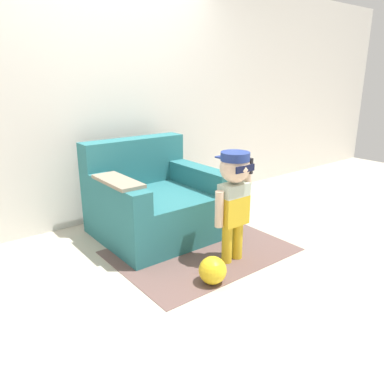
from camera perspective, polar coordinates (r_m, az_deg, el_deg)
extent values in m
plane|color=#BCB29E|center=(3.83, -6.44, -6.10)|extent=(10.00, 10.00, 0.00)
cube|color=silver|center=(4.10, -12.07, 13.96)|extent=(10.00, 0.05, 2.60)
cube|color=#286B70|center=(3.70, -5.30, -3.28)|extent=(1.10, 1.05, 0.44)
cube|color=#286B70|center=(3.91, -8.82, 4.69)|extent=(1.10, 0.22, 0.47)
cube|color=#286B70|center=(3.29, -11.13, -0.30)|extent=(0.18, 0.83, 0.20)
cube|color=#286B70|center=(3.77, 1.32, 2.31)|extent=(0.18, 0.83, 0.20)
cube|color=gray|center=(3.26, -11.25, 1.65)|extent=(0.22, 0.58, 0.03)
cylinder|color=gold|center=(3.17, 5.34, -7.91)|extent=(0.09, 0.09, 0.33)
cylinder|color=gold|center=(3.25, 6.94, -7.32)|extent=(0.09, 0.09, 0.33)
cube|color=gold|center=(3.10, 6.32, -2.76)|extent=(0.25, 0.14, 0.25)
cube|color=#B7C6B2|center=(3.05, 6.43, 0.34)|extent=(0.25, 0.14, 0.11)
sphere|color=beige|center=(3.00, 6.55, 3.71)|extent=(0.25, 0.25, 0.25)
cylinder|color=navy|center=(2.98, 6.61, 5.43)|extent=(0.23, 0.23, 0.07)
cube|color=navy|center=(3.06, 5.14, 5.34)|extent=(0.14, 0.11, 0.01)
cube|color=#0F1433|center=(2.92, 8.11, 3.52)|extent=(0.20, 0.01, 0.05)
cylinder|color=beige|center=(2.98, 4.17, -2.62)|extent=(0.07, 0.07, 0.30)
cylinder|color=beige|center=(3.12, 8.39, 2.59)|extent=(0.10, 0.07, 0.18)
cube|color=black|center=(3.08, 8.67, 4.01)|extent=(0.02, 0.07, 0.13)
cylinder|color=beige|center=(4.35, 4.87, -2.98)|extent=(0.24, 0.24, 0.02)
cylinder|color=beige|center=(4.28, 4.94, -0.38)|extent=(0.07, 0.07, 0.43)
cylinder|color=beige|center=(4.22, 5.02, 2.54)|extent=(0.38, 0.38, 0.02)
cube|color=brown|center=(3.42, 1.37, -8.91)|extent=(1.53, 1.13, 0.01)
sphere|color=yellow|center=(2.90, 3.16, -11.83)|extent=(0.21, 0.21, 0.21)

